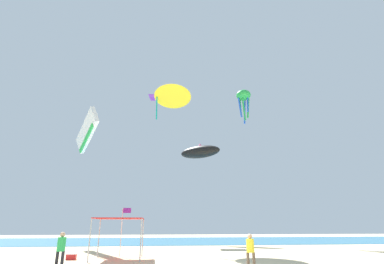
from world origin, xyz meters
The scene contains 11 objects.
ocean_strip centered at (0.00, 27.97, 0.01)m, with size 110.00×21.32×0.03m, color teal.
canopy_tent centered at (-5.79, 5.26, 2.34)m, with size 3.00×3.07×2.47m.
person_near_tent centered at (-8.19, 1.62, 1.00)m, with size 0.44×0.40×1.70m.
person_leftmost centered at (1.24, 0.31, 0.95)m, with size 0.41×0.38×1.61m.
banner_flag centered at (-5.74, 7.03, 1.96)m, with size 0.61×0.06×3.20m.
cooler_box centered at (-8.55, 5.33, 0.18)m, with size 0.57×0.37×0.35m.
kite_octopus_green centered at (8.26, 21.99, 19.28)m, with size 2.82×2.82×4.75m.
kite_inflatable_black centered at (2.08, 22.59, 11.29)m, with size 5.70×4.75×2.17m.
kite_parafoil_white centered at (-11.39, 17.45, 11.96)m, with size 3.66×6.02×4.07m.
kite_diamond_purple centered at (-3.88, 27.44, 20.79)m, with size 2.63×2.63×3.19m.
kite_delta_yellow centered at (-2.09, 14.54, 15.68)m, with size 4.55×4.58×3.79m.
Camera 1 is at (-3.55, -14.99, 2.03)m, focal length 27.63 mm.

